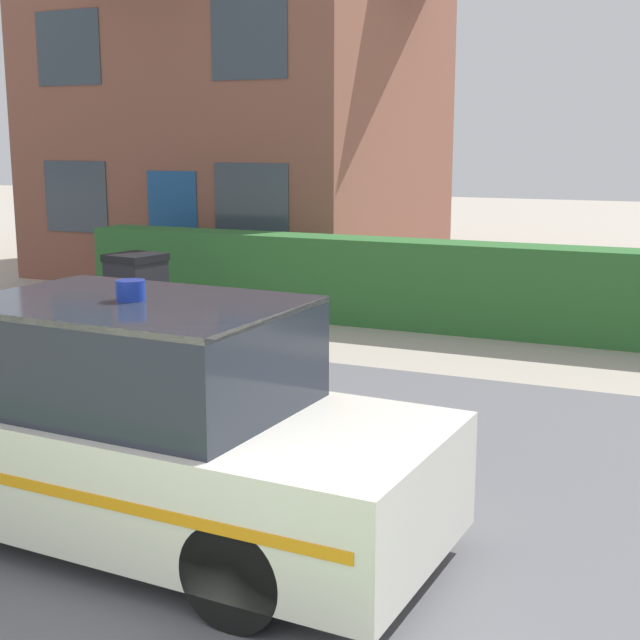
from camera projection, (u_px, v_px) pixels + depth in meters
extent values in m
cube|color=#5B5B60|center=(389.00, 476.00, 7.02)|extent=(28.00, 6.34, 0.01)
cube|color=#2D662D|center=(437.00, 286.00, 12.47)|extent=(11.27, 0.71, 1.24)
cylinder|color=black|center=(41.00, 426.00, 7.26)|extent=(0.63, 0.23, 0.62)
cylinder|color=black|center=(348.00, 484.00, 6.02)|extent=(0.63, 0.23, 0.62)
cylinder|color=black|center=(237.00, 573.00, 4.79)|extent=(0.63, 0.23, 0.62)
cube|color=silver|center=(117.00, 452.00, 5.98)|extent=(4.54, 1.81, 0.74)
cube|color=#232833|center=(133.00, 352.00, 5.76)|extent=(2.17, 1.55, 0.68)
cube|color=silver|center=(131.00, 303.00, 5.70)|extent=(2.17, 1.55, 0.04)
cube|color=orange|center=(187.00, 412.00, 6.67)|extent=(4.25, 0.20, 0.07)
cube|color=orange|center=(27.00, 485.00, 5.26)|extent=(4.25, 0.20, 0.07)
cylinder|color=#1933A5|center=(131.00, 290.00, 5.68)|extent=(0.19, 0.19, 0.13)
cube|color=brown|center=(251.00, 129.00, 18.43)|extent=(6.68, 6.79, 5.73)
cube|color=navy|center=(173.00, 231.00, 15.64)|extent=(1.00, 0.02, 2.10)
cube|color=#333D47|center=(76.00, 197.00, 16.38)|extent=(1.40, 0.02, 1.30)
cube|color=#333D47|center=(251.00, 202.00, 14.89)|extent=(1.40, 0.02, 1.30)
cube|color=#333D47|center=(68.00, 48.00, 15.86)|extent=(1.40, 0.02, 1.30)
cube|color=#333D47|center=(249.00, 38.00, 14.38)|extent=(1.40, 0.02, 1.30)
cube|color=black|center=(137.00, 298.00, 12.10)|extent=(0.71, 0.72, 1.02)
cube|color=black|center=(135.00, 258.00, 11.99)|extent=(0.74, 0.76, 0.10)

